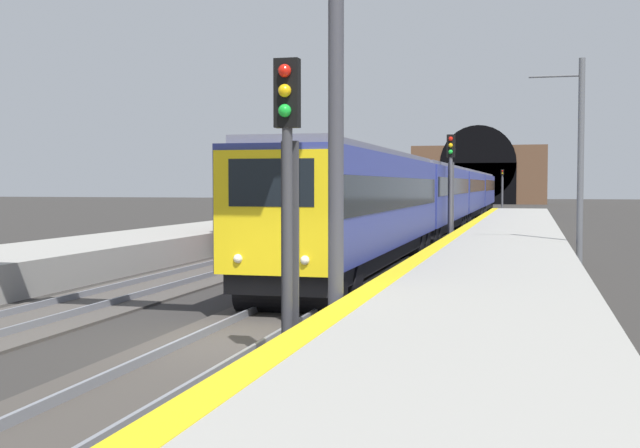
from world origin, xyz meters
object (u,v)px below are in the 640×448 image
Objects in this scene: train_main_approaching at (448,194)px; railway_signal_far at (502,185)px; railway_signal_near at (288,184)px; railway_signal_mid at (451,180)px; overhead_signal_gantry at (106,33)px; train_adjacent_platform at (381,193)px; catenary_mast_near at (580,162)px.

railway_signal_far reaches higher than train_main_approaching.
train_main_approaching is 42.50m from railway_signal_near.
railway_signal_mid reaches higher than train_main_approaching.
train_main_approaching is 40.49m from overhead_signal_gantry.
railway_signal_far is 0.52× the size of overhead_signal_gantry.
train_adjacent_platform is at bearing -126.87° from train_main_approaching.
railway_signal_near is 94.35m from railway_signal_far.
catenary_mast_near is at bearing 3.92° from railway_signal_far.
train_main_approaching is at bearing -177.70° from railway_signal_near.
railway_signal_far is at bearing -2.67° from overhead_signal_gantry.
train_adjacent_platform is at bearing -161.22° from railway_signal_mid.
railway_signal_far is 76.61m from catenary_mast_near.
train_main_approaching is 8.16× the size of overhead_signal_gantry.
railway_signal_mid is at bearing 0.00° from railway_signal_far.
railway_signal_mid is 68.25m from railway_signal_far.
railway_signal_far is at bearing 3.92° from catenary_mast_near.
train_main_approaching is 25.54m from catenary_mast_near.
railway_signal_near reaches higher than train_main_approaching.
train_main_approaching is 10.35× the size of catenary_mast_near.
railway_signal_near reaches higher than railway_signal_far.
train_adjacent_platform is 11.41× the size of railway_signal_near.
train_adjacent_platform is 21.39m from railway_signal_mid.
train_adjacent_platform is 7.58× the size of catenary_mast_near.
railway_signal_mid is (-20.23, -6.88, 0.84)m from train_adjacent_platform.
train_main_approaching is 16.47m from railway_signal_mid.
railway_signal_mid is at bearing -180.00° from railway_signal_near.
railway_signal_far is (48.01, -6.88, 0.53)m from train_adjacent_platform.
train_adjacent_platform is 11.42× the size of railway_signal_far.
railway_signal_mid is 0.72× the size of catenary_mast_near.
overhead_signal_gantry reaches higher than catenary_mast_near.
catenary_mast_near reaches higher than railway_signal_far.
catenary_mast_near is at bearing 15.75° from train_main_approaching.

